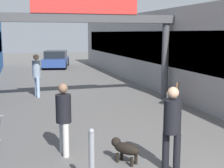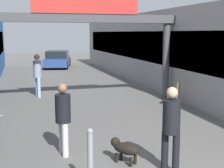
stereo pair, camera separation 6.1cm
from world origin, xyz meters
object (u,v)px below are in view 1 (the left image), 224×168
at_px(dog_on_leash, 124,148).
at_px(pedestrian_companion, 64,115).
at_px(bollard_post_metal, 92,160).
at_px(parked_car_blue, 56,59).
at_px(pedestrian_with_dog, 172,124).
at_px(cafe_chair_wood_nearer, 175,91).
at_px(pedestrian_carrying_crate, 37,73).

bearing_deg(dog_on_leash, pedestrian_companion, 145.85).
height_order(bollard_post_metal, parked_car_blue, parked_car_blue).
bearing_deg(bollard_post_metal, pedestrian_companion, 96.96).
xyz_separation_m(pedestrian_with_dog, cafe_chair_wood_nearer, (2.77, 5.03, -0.43)).
relative_size(pedestrian_with_dog, cafe_chair_wood_nearer, 1.91).
relative_size(pedestrian_with_dog, parked_car_blue, 0.40).
xyz_separation_m(pedestrian_with_dog, parked_car_blue, (0.12, 19.35, -0.33)).
bearing_deg(pedestrian_with_dog, parked_car_blue, 89.66).
relative_size(bollard_post_metal, parked_car_blue, 0.26).
relative_size(dog_on_leash, parked_car_blue, 0.16).
bearing_deg(bollard_post_metal, cafe_chair_wood_nearer, 50.20).
height_order(pedestrian_carrying_crate, bollard_post_metal, pedestrian_carrying_crate).
distance_m(dog_on_leash, bollard_post_metal, 1.38).
xyz_separation_m(pedestrian_carrying_crate, cafe_chair_wood_nearer, (4.82, -3.11, -0.51)).
bearing_deg(parked_car_blue, pedestrian_carrying_crate, -100.91).
distance_m(pedestrian_with_dog, cafe_chair_wood_nearer, 5.76).
xyz_separation_m(dog_on_leash, bollard_post_metal, (-0.93, -0.98, 0.26)).
bearing_deg(pedestrian_with_dog, pedestrian_carrying_crate, 104.11).
bearing_deg(pedestrian_with_dog, bollard_post_metal, -169.71).
distance_m(pedestrian_carrying_crate, parked_car_blue, 11.42).
bearing_deg(pedestrian_carrying_crate, pedestrian_with_dog, -75.89).
height_order(pedestrian_with_dog, bollard_post_metal, pedestrian_with_dog).
xyz_separation_m(pedestrian_companion, pedestrian_carrying_crate, (-0.16, 6.68, 0.13)).
height_order(pedestrian_carrying_crate, cafe_chair_wood_nearer, pedestrian_carrying_crate).
xyz_separation_m(pedestrian_carrying_crate, bollard_post_metal, (0.38, -8.44, -0.48)).
xyz_separation_m(pedestrian_companion, dog_on_leash, (1.15, -0.78, -0.61)).
distance_m(pedestrian_with_dog, pedestrian_carrying_crate, 8.39).
height_order(pedestrian_with_dog, pedestrian_carrying_crate, pedestrian_carrying_crate).
bearing_deg(pedestrian_with_dog, dog_on_leash, 137.34).
height_order(bollard_post_metal, cafe_chair_wood_nearer, bollard_post_metal).
bearing_deg(dog_on_leash, pedestrian_carrying_crate, 99.97).
bearing_deg(cafe_chair_wood_nearer, pedestrian_carrying_crate, 147.19).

